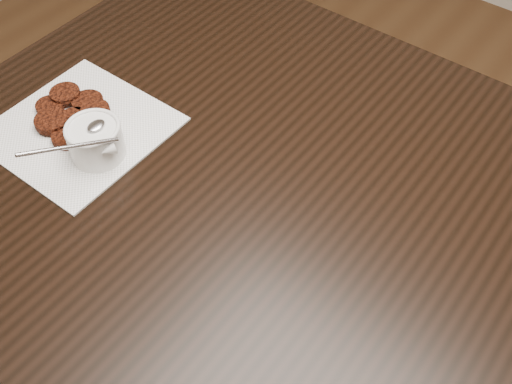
# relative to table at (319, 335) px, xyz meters

# --- Properties ---
(table) EXTENTS (1.48, 0.95, 0.75)m
(table) POSITION_rel_table_xyz_m (0.00, 0.00, 0.00)
(table) COLOR black
(table) RESTS_ON floor
(napkin) EXTENTS (0.28, 0.28, 0.00)m
(napkin) POSITION_rel_table_xyz_m (-0.48, -0.10, 0.38)
(napkin) COLOR white
(napkin) RESTS_ON table
(sauce_ramekin) EXTENTS (0.14, 0.14, 0.13)m
(sauce_ramekin) POSITION_rel_table_xyz_m (-0.40, -0.12, 0.44)
(sauce_ramekin) COLOR white
(sauce_ramekin) RESTS_ON napkin
(patty_cluster) EXTENTS (0.25, 0.25, 0.02)m
(patty_cluster) POSITION_rel_table_xyz_m (-0.51, -0.09, 0.39)
(patty_cluster) COLOR #571E0B
(patty_cluster) RESTS_ON napkin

